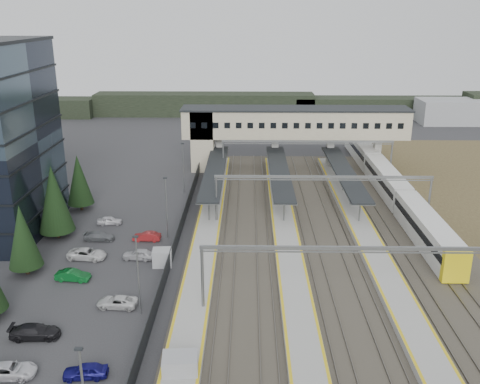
{
  "coord_description": "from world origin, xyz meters",
  "views": [
    {
      "loc": [
        2.22,
        -52.39,
        27.37
      ],
      "look_at": [
        1.09,
        16.59,
        4.0
      ],
      "focal_mm": 40.0,
      "sensor_mm": 36.0,
      "label": 1
    }
  ],
  "objects_px": {
    "footbridge": "(279,126)",
    "train": "(387,181)",
    "relay_cabin_far": "(162,257)",
    "relay_cabin_near": "(180,368)"
  },
  "relations": [
    {
      "from": "relay_cabin_far",
      "to": "footbridge",
      "type": "relative_size",
      "value": 0.06
    },
    {
      "from": "relay_cabin_far",
      "to": "footbridge",
      "type": "xyz_separation_m",
      "value": [
        15.18,
        39.72,
        6.96
      ]
    },
    {
      "from": "relay_cabin_near",
      "to": "train",
      "type": "height_order",
      "value": "train"
    },
    {
      "from": "footbridge",
      "to": "train",
      "type": "xyz_separation_m",
      "value": [
        16.3,
        -14.12,
        -5.87
      ]
    },
    {
      "from": "footbridge",
      "to": "relay_cabin_near",
      "type": "bearing_deg",
      "value": -100.14
    },
    {
      "from": "relay_cabin_far",
      "to": "footbridge",
      "type": "distance_m",
      "value": 43.09
    },
    {
      "from": "relay_cabin_near",
      "to": "train",
      "type": "xyz_separation_m",
      "value": [
        26.97,
        45.55,
        0.92
      ]
    },
    {
      "from": "footbridge",
      "to": "train",
      "type": "height_order",
      "value": "footbridge"
    },
    {
      "from": "relay_cabin_near",
      "to": "train",
      "type": "relative_size",
      "value": 0.05
    },
    {
      "from": "relay_cabin_far",
      "to": "train",
      "type": "relative_size",
      "value": 0.04
    }
  ]
}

